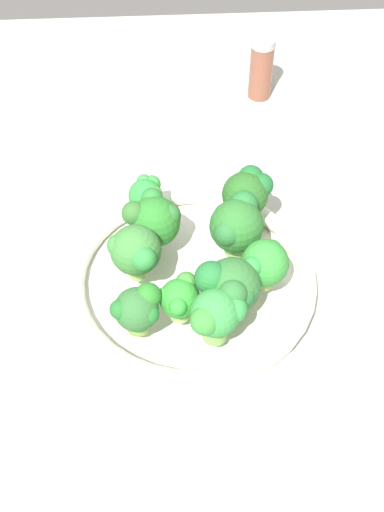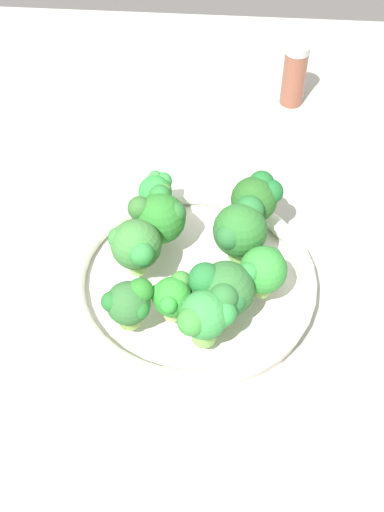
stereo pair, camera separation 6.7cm
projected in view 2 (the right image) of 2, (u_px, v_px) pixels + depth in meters
The scene contains 13 objects.
ground_plane at pixel (197, 313), 86.06cm from camera, with size 130.00×130.00×2.50cm, color #A7AA9D.
bowl at pixel (192, 282), 85.05cm from camera, with size 29.71×29.71×3.82cm.
broccoli_floret_0 at pixel (160, 216), 84.06cm from camera, with size 6.95×6.69×6.84cm.
broccoli_floret_1 at pixel (240, 229), 81.91cm from camera, with size 6.37×7.03×7.69cm.
broccoli_floret_2 at pixel (257, 198), 85.24cm from camera, with size 6.29×6.10×7.32cm.
broccoli_floret_3 at pixel (223, 290), 76.70cm from camera, with size 7.30×7.01×7.17cm.
broccoli_floret_4 at pixel (129, 303), 76.47cm from camera, with size 5.58×4.90×6.11cm.
broccoli_floret_5 at pixel (204, 317), 74.19cm from camera, with size 6.31×5.57×7.01cm.
broccoli_floret_6 at pixel (135, 246), 80.39cm from camera, with size 6.16×6.20×7.43cm.
broccoli_floret_7 at pixel (263, 272), 78.87cm from camera, with size 5.51×5.57×6.47cm.
broccoli_floret_8 at pixel (172, 296), 77.33cm from camera, with size 4.80×5.47×5.41cm.
broccoli_floret_9 at pixel (157, 191), 87.11cm from camera, with size 4.14×4.63×5.95cm.
pepper_shaker at pixel (294, 74), 107.00cm from camera, with size 3.73×3.73×10.21cm.
Camera 2 is at (-3.10, 50.56, 68.67)cm, focal length 49.82 mm.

